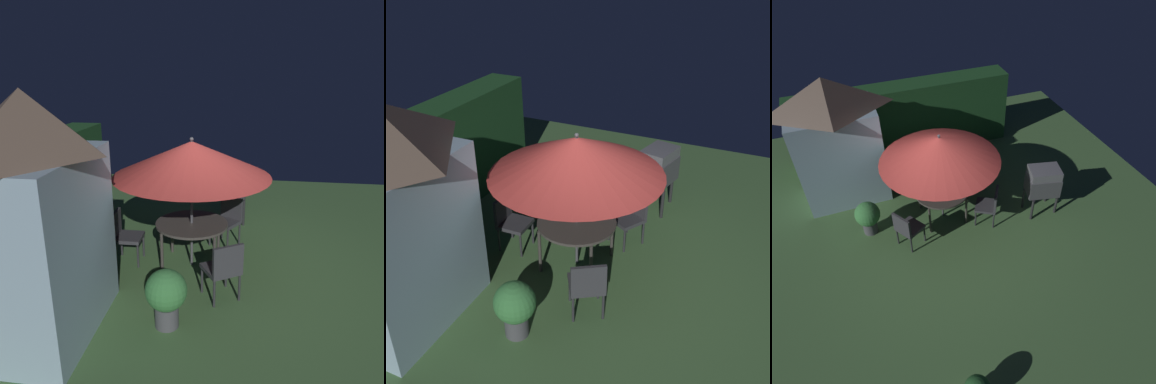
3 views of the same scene
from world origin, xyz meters
The scene contains 10 objects.
ground_plane centered at (0.00, 0.00, 0.00)m, with size 11.00×11.00×0.00m, color #47703D.
hedge_backdrop centered at (0.00, 3.50, 0.99)m, with size 5.72×0.70×1.97m.
garden_shed centered at (-1.80, 2.19, 1.52)m, with size 1.97×1.33×2.99m.
patio_table centered at (0.10, 0.61, 0.70)m, with size 1.19×1.19×0.77m.
patio_umbrella centered at (0.10, 0.61, 1.84)m, with size 2.51×2.51×2.18m.
bbq_grill centered at (2.26, -0.01, 0.85)m, with size 0.79×0.64×1.20m.
chair_near_shed centered at (-0.85, 0.02, 0.52)m, with size 0.64×0.64×0.90m.
chair_far_side centered at (1.03, 0.07, 0.52)m, with size 0.63×0.63×0.90m.
chair_toward_hedge centered at (0.07, 1.78, 0.52)m, with size 0.47×0.48×0.90m.
potted_plant_by_shed centered at (-1.55, 0.70, 0.47)m, with size 0.54×0.54×0.79m.
Camera 2 is at (-5.14, -1.83, 4.50)m, focal length 43.14 mm.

